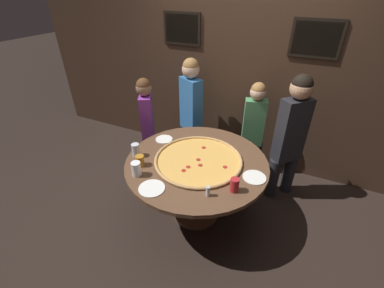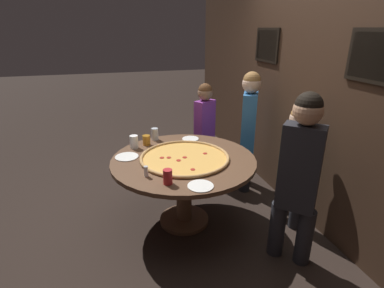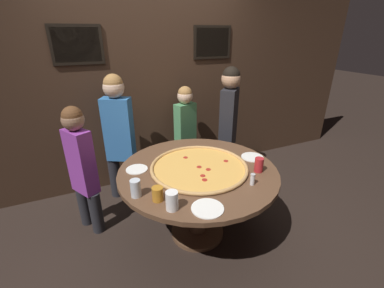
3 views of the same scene
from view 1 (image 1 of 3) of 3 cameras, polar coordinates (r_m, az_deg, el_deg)
name	(u,v)px [view 1 (image 1 of 3)]	position (r m, az deg, el deg)	size (l,w,h in m)	color
ground_plane	(196,212)	(3.08, 0.90, -14.96)	(24.00, 24.00, 0.00)	black
back_wall	(240,70)	(3.46, 10.56, 15.82)	(6.40, 0.08, 2.60)	#3D281C
dining_table	(196,172)	(2.67, 1.01, -6.33)	(1.43, 1.43, 0.74)	brown
giant_pizza	(198,160)	(2.57, 1.41, -3.51)	(0.88, 0.88, 0.03)	#E5A84C
drink_cup_far_right	(234,185)	(2.23, 9.42, -8.95)	(0.08, 0.08, 0.13)	#B22328
drink_cup_far_left	(136,150)	(2.68, -12.40, -1.31)	(0.08, 0.08, 0.14)	silver
drink_cup_by_shaker	(140,161)	(2.54, -11.48, -3.63)	(0.08, 0.08, 0.11)	#BC7A23
drink_cup_beside_pizza	(136,169)	(2.42, -12.28, -5.43)	(0.09, 0.09, 0.14)	white
white_plate_near_front	(164,139)	(2.94, -6.23, 1.06)	(0.19, 0.19, 0.01)	white
white_plate_left_side	(254,177)	(2.44, 13.69, -7.21)	(0.22, 0.22, 0.01)	white
white_plate_beside_cup	(152,188)	(2.29, -8.94, -9.69)	(0.23, 0.23, 0.01)	white
condiment_shaker	(208,191)	(2.17, 3.55, -10.44)	(0.04, 0.04, 0.10)	silver
diner_far_right	(253,124)	(3.37, 13.50, 4.25)	(0.34, 0.21, 1.27)	#232328
diner_side_left	(191,107)	(3.48, -0.26, 8.30)	(0.39, 0.30, 1.48)	#232328
diner_centre_back	(291,133)	(3.01, 21.09, 2.28)	(0.36, 0.37, 1.51)	#232328
diner_side_right	(147,120)	(3.40, -9.95, 5.18)	(0.26, 0.34, 1.30)	#232328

